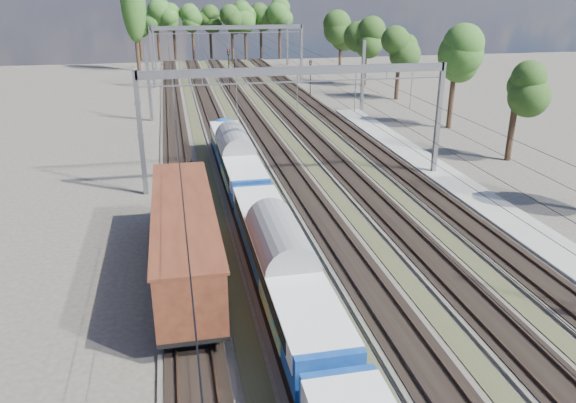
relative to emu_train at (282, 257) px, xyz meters
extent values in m
cube|color=#47423A|center=(-4.50, 31.77, -2.20)|extent=(3.00, 130.00, 0.15)
cube|color=black|center=(-4.50, 31.77, -2.10)|extent=(2.50, 130.00, 0.06)
cube|color=#473326|center=(-5.22, 31.77, -2.00)|extent=(0.08, 130.00, 0.14)
cube|color=#473326|center=(-3.78, 31.77, -2.00)|extent=(0.08, 130.00, 0.14)
cube|color=#47423A|center=(0.00, 31.77, -2.20)|extent=(3.00, 130.00, 0.15)
cube|color=black|center=(0.00, 31.77, -2.10)|extent=(2.50, 130.00, 0.06)
cube|color=#473326|center=(-0.72, 31.77, -2.00)|extent=(0.08, 130.00, 0.14)
cube|color=#473326|center=(0.72, 31.77, -2.00)|extent=(0.08, 130.00, 0.14)
cube|color=#47423A|center=(4.50, 31.77, -2.20)|extent=(3.00, 130.00, 0.15)
cube|color=black|center=(4.50, 31.77, -2.10)|extent=(2.50, 130.00, 0.06)
cube|color=#473326|center=(3.78, 31.77, -2.00)|extent=(0.08, 130.00, 0.14)
cube|color=#473326|center=(5.22, 31.77, -2.00)|extent=(0.08, 130.00, 0.14)
cube|color=#47423A|center=(9.00, 31.77, -2.20)|extent=(3.00, 130.00, 0.15)
cube|color=black|center=(9.00, 31.77, -2.10)|extent=(2.50, 130.00, 0.06)
cube|color=#473326|center=(8.28, 31.77, -2.00)|extent=(0.08, 130.00, 0.14)
cube|color=#473326|center=(9.72, 31.77, -2.00)|extent=(0.08, 130.00, 0.14)
cube|color=#47423A|center=(13.50, 31.77, -2.20)|extent=(3.00, 130.00, 0.15)
cube|color=black|center=(13.50, 31.77, -2.10)|extent=(2.50, 130.00, 0.06)
cube|color=#473326|center=(12.78, 31.77, -2.00)|extent=(0.08, 130.00, 0.14)
cube|color=#473326|center=(14.22, 31.77, -2.00)|extent=(0.08, 130.00, 0.14)
cube|color=#383824|center=(-2.25, 31.77, -2.25)|extent=(1.10, 130.00, 0.05)
cube|color=#383824|center=(2.25, 31.77, -2.25)|extent=(1.10, 130.00, 0.05)
cube|color=#383824|center=(6.75, 31.77, -2.25)|extent=(1.10, 130.00, 0.05)
cube|color=#383824|center=(11.25, 31.77, -2.25)|extent=(1.10, 130.00, 0.05)
cube|color=gray|center=(16.50, 6.77, -2.12)|extent=(3.00, 70.00, 0.30)
cube|color=gray|center=(-7.00, 16.77, 2.23)|extent=(0.35, 0.35, 9.00)
cube|color=gray|center=(16.00, 16.77, 2.23)|extent=(0.35, 0.35, 9.00)
cube|color=gray|center=(4.50, 16.77, 6.43)|extent=(23.00, 0.35, 0.60)
cube|color=gray|center=(-7.00, 64.77, 2.23)|extent=(0.35, 0.35, 9.00)
cube|color=gray|center=(16.00, 64.77, 2.23)|extent=(0.35, 0.35, 9.00)
cube|color=gray|center=(4.50, 64.77, 6.43)|extent=(23.00, 0.35, 0.60)
cube|color=gray|center=(-7.00, 41.77, 1.98)|extent=(0.35, 0.35, 8.50)
cube|color=gray|center=(-7.00, 86.77, 1.98)|extent=(0.35, 0.35, 8.50)
cube|color=gray|center=(18.30, 41.77, 1.98)|extent=(0.35, 0.35, 8.50)
cube|color=gray|center=(18.30, 86.77, 1.98)|extent=(0.35, 0.35, 8.50)
cylinder|color=black|center=(-4.50, 31.77, 3.23)|extent=(0.03, 130.00, 0.03)
cylinder|color=black|center=(-4.50, 31.77, 4.33)|extent=(0.03, 130.00, 0.03)
cylinder|color=black|center=(0.00, 31.77, 3.23)|extent=(0.03, 130.00, 0.03)
cylinder|color=black|center=(0.00, 31.77, 4.33)|extent=(0.03, 130.00, 0.03)
cylinder|color=black|center=(4.50, 31.77, 3.23)|extent=(0.03, 130.00, 0.03)
cylinder|color=black|center=(4.50, 31.77, 4.33)|extent=(0.03, 130.00, 0.03)
cylinder|color=black|center=(9.00, 31.77, 3.23)|extent=(0.03, 130.00, 0.03)
cylinder|color=black|center=(9.00, 31.77, 4.33)|extent=(0.03, 130.00, 0.03)
cylinder|color=black|center=(13.50, 31.77, 3.23)|extent=(0.03, 130.00, 0.03)
cylinder|color=black|center=(13.50, 31.77, 4.33)|extent=(0.03, 130.00, 0.03)
cylinder|color=black|center=(-10.06, 100.24, 0.60)|extent=(0.56, 0.56, 5.75)
sphere|color=#1F3E16|center=(-10.06, 100.24, 5.20)|extent=(4.19, 4.19, 4.19)
cylinder|color=black|center=(-6.47, 99.48, 1.26)|extent=(0.56, 0.56, 7.06)
sphere|color=#1F3E16|center=(-6.47, 99.48, 6.91)|extent=(3.93, 3.93, 3.93)
cylinder|color=black|center=(-1.61, 99.90, 0.77)|extent=(0.56, 0.56, 6.09)
sphere|color=#1F3E16|center=(-1.61, 99.90, 5.64)|extent=(4.65, 4.65, 4.65)
cylinder|color=black|center=(1.51, 98.12, 0.69)|extent=(0.56, 0.56, 5.92)
sphere|color=#1F3E16|center=(1.51, 98.12, 5.42)|extent=(5.19, 5.19, 5.19)
cylinder|color=black|center=(5.15, 99.34, 1.01)|extent=(0.56, 0.56, 6.58)
sphere|color=#1F3E16|center=(5.15, 99.34, 6.28)|extent=(3.99, 3.99, 3.99)
cylinder|color=black|center=(8.93, 97.12, 1.33)|extent=(0.56, 0.56, 7.22)
sphere|color=#1F3E16|center=(8.93, 97.12, 7.11)|extent=(5.19, 5.19, 5.19)
cylinder|color=black|center=(11.70, 100.06, 1.29)|extent=(0.56, 0.56, 7.14)
sphere|color=#1F3E16|center=(11.70, 100.06, 7.00)|extent=(5.26, 5.26, 5.26)
cylinder|color=black|center=(14.95, 100.27, 1.18)|extent=(0.56, 0.56, 6.92)
sphere|color=#1F3E16|center=(14.95, 100.27, 6.72)|extent=(3.95, 3.95, 3.95)
cylinder|color=black|center=(19.40, 97.54, 0.69)|extent=(0.56, 0.56, 5.94)
sphere|color=#1F3E16|center=(19.40, 97.54, 5.44)|extent=(4.50, 4.50, 4.50)
cylinder|color=black|center=(25.58, 19.76, 0.41)|extent=(0.56, 0.56, 5.37)
sphere|color=#1F3E16|center=(25.58, 19.76, 4.71)|extent=(4.59, 4.59, 4.59)
cylinder|color=black|center=(24.32, 33.21, 1.01)|extent=(0.56, 0.56, 6.58)
sphere|color=#1F3E16|center=(24.32, 33.21, 6.28)|extent=(3.95, 3.95, 3.95)
cylinder|color=black|center=(24.58, 44.95, 0.82)|extent=(0.56, 0.56, 6.19)
sphere|color=#1F3E16|center=(24.58, 44.95, 5.77)|extent=(3.40, 3.40, 3.40)
cylinder|color=black|center=(24.51, 60.49, 0.70)|extent=(0.56, 0.56, 5.94)
sphere|color=#1F3E16|center=(24.51, 60.49, 5.45)|extent=(4.35, 4.35, 4.35)
cylinder|color=black|center=(25.95, 73.83, 0.75)|extent=(0.56, 0.56, 6.05)
sphere|color=#1F3E16|center=(25.95, 73.83, 5.59)|extent=(3.59, 3.59, 3.59)
cylinder|color=black|center=(-10.00, 84.77, 5.73)|extent=(0.70, 0.70, 16.00)
ellipsoid|color=#26511B|center=(-10.00, 84.77, 9.73)|extent=(4.40, 4.40, 14.08)
cube|color=black|center=(0.00, -5.92, -1.78)|extent=(1.81, 2.72, 0.72)
cube|color=black|center=(0.00, 6.75, -1.78)|extent=(1.81, 2.72, 0.72)
cube|color=navy|center=(0.00, 0.42, -0.42)|extent=(2.53, 18.10, 1.72)
cube|color=silver|center=(0.00, 0.42, 0.03)|extent=(2.61, 17.38, 0.86)
cube|color=black|center=(1.31, 0.42, 0.03)|extent=(0.04, 15.39, 0.63)
cube|color=#F4B20C|center=(0.00, -3.57, -0.87)|extent=(2.62, 5.07, 0.63)
cylinder|color=gray|center=(0.00, 0.42, 0.44)|extent=(2.57, 18.10, 2.57)
cube|color=black|center=(0.00, 12.78, -1.78)|extent=(1.81, 2.72, 0.72)
cube|color=black|center=(0.00, 25.45, -1.78)|extent=(1.81, 2.72, 0.72)
cube|color=navy|center=(0.00, 19.12, -0.42)|extent=(2.53, 18.10, 1.72)
cube|color=silver|center=(0.00, 19.12, 0.03)|extent=(2.61, 17.38, 0.86)
cube|color=black|center=(1.31, 19.12, 0.03)|extent=(0.04, 15.39, 0.63)
cube|color=#F4B20C|center=(0.00, 15.14, -0.87)|extent=(2.62, 5.07, 0.63)
cylinder|color=gray|center=(0.00, 19.12, 0.44)|extent=(2.57, 18.10, 2.57)
cube|color=black|center=(-4.50, -2.16, -1.73)|extent=(2.16, 2.81, 0.76)
cube|color=black|center=(-4.50, 8.42, -1.73)|extent=(2.16, 2.81, 0.76)
cube|color=black|center=(-4.50, 3.13, -1.25)|extent=(2.91, 15.11, 0.22)
cube|color=#461D12|center=(-4.50, 3.13, 0.26)|extent=(2.91, 15.11, 2.81)
cube|color=#461D12|center=(-4.50, 3.13, 1.72)|extent=(3.13, 15.11, 0.13)
imported|color=black|center=(7.42, 81.92, -1.27)|extent=(0.56, 0.78, 2.00)
cylinder|color=black|center=(3.88, 59.03, 0.37)|extent=(0.15, 0.15, 5.29)
cube|color=black|center=(3.88, 59.03, 3.39)|extent=(0.39, 0.26, 0.74)
sphere|color=red|center=(3.88, 58.89, 3.60)|extent=(0.17, 0.17, 0.17)
sphere|color=#0C9919|center=(3.88, 58.89, 3.23)|extent=(0.17, 0.17, 0.17)
cylinder|color=black|center=(14.44, 52.52, -0.07)|extent=(0.12, 0.12, 4.41)
cube|color=black|center=(14.44, 52.52, 2.45)|extent=(0.35, 0.27, 0.62)
sphere|color=red|center=(14.44, 52.40, 2.63)|extent=(0.14, 0.14, 0.14)
sphere|color=#0C9919|center=(14.44, 52.40, 2.32)|extent=(0.14, 0.14, 0.14)
camera|label=1|loc=(-4.68, -23.79, 12.13)|focal=35.00mm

